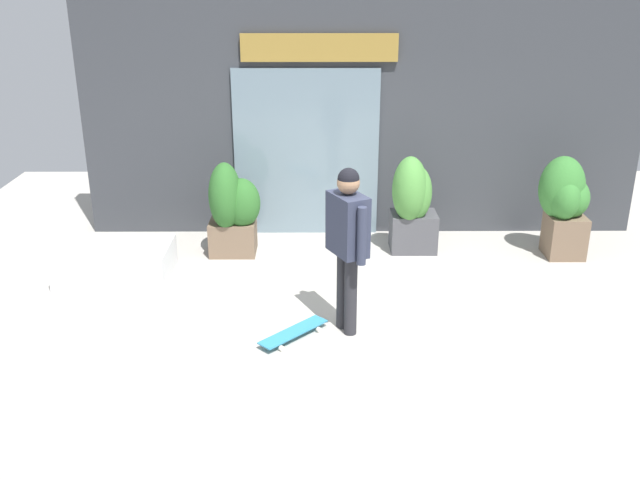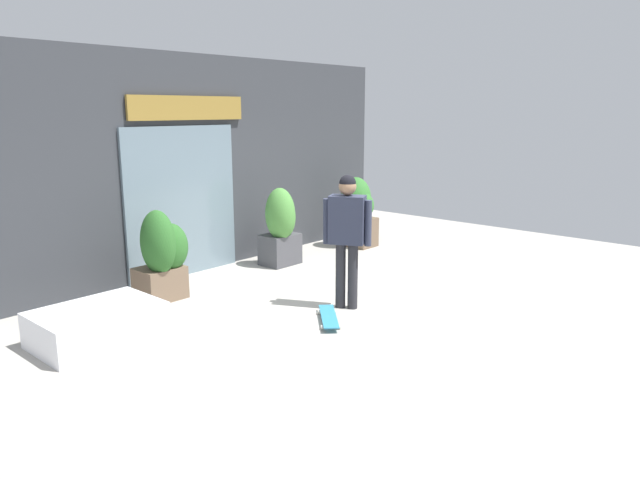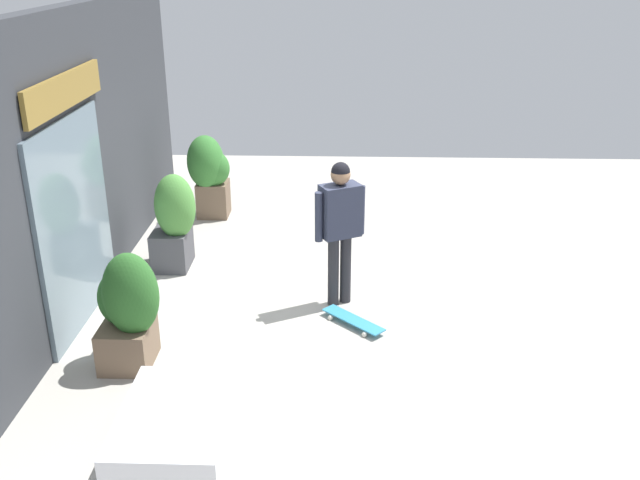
% 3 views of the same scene
% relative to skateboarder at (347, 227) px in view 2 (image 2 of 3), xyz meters
% --- Properties ---
extents(ground_plane, '(12.00, 12.00, 0.00)m').
position_rel_skateboarder_xyz_m(ground_plane, '(0.33, 0.03, -1.06)').
color(ground_plane, '#B2ADA3').
extents(building_facade, '(7.57, 0.31, 3.34)m').
position_rel_skateboarder_xyz_m(building_facade, '(0.30, 3.01, 0.59)').
color(building_facade, '#383A3F').
rests_on(building_facade, ground_plane).
extents(skateboarder, '(0.43, 0.56, 1.73)m').
position_rel_skateboarder_xyz_m(skateboarder, '(0.00, 0.00, 0.00)').
color(skateboarder, '#28282D').
rests_on(skateboarder, ground_plane).
extents(skateboard, '(0.70, 0.71, 0.08)m').
position_rel_skateboarder_xyz_m(skateboard, '(-0.54, -0.16, -1.00)').
color(skateboard, teal).
rests_on(skateboard, ground_plane).
extents(planter_box_left, '(0.61, 0.60, 1.29)m').
position_rel_skateboarder_xyz_m(planter_box_left, '(0.93, 2.14, -0.40)').
color(planter_box_left, '#47474C').
rests_on(planter_box_left, ground_plane).
extents(planter_box_right, '(0.67, 0.66, 1.24)m').
position_rel_skateboarder_xyz_m(planter_box_right, '(-1.37, 2.07, -0.43)').
color(planter_box_right, brown).
rests_on(planter_box_right, ground_plane).
extents(planter_box_mid, '(0.64, 0.65, 1.30)m').
position_rel_skateboarder_xyz_m(planter_box_mid, '(2.85, 2.04, -0.33)').
color(planter_box_mid, brown).
rests_on(planter_box_mid, ground_plane).
extents(snow_ledge, '(1.30, 0.90, 0.40)m').
position_rel_skateboarder_xyz_m(snow_ledge, '(-2.72, 1.33, -0.87)').
color(snow_ledge, white).
rests_on(snow_ledge, ground_plane).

